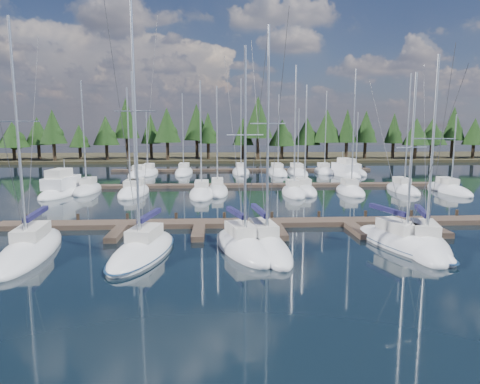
{
  "coord_description": "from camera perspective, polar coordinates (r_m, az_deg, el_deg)",
  "views": [
    {
      "loc": [
        -4.6,
        -15.93,
        8.04
      ],
      "look_at": [
        -2.52,
        22.0,
        2.13
      ],
      "focal_mm": 32.0,
      "sensor_mm": 36.0,
      "label": 1
    }
  ],
  "objects": [
    {
      "name": "far_shore",
      "position": [
        106.32,
        -0.65,
        4.66
      ],
      "size": [
        220.0,
        30.0,
        0.6
      ],
      "primitive_type": "cube",
      "color": "#322D1C",
      "rests_on": "ground"
    },
    {
      "name": "front_sailboat_5",
      "position": [
        30.92,
        23.36,
        -6.44
      ],
      "size": [
        5.13,
        9.19,
        13.14
      ],
      "color": "white",
      "rests_on": "ground"
    },
    {
      "name": "front_sailboat_2",
      "position": [
        27.99,
        0.37,
        -7.23
      ],
      "size": [
        4.76,
        8.53,
        13.59
      ],
      "color": "white",
      "rests_on": "ground"
    },
    {
      "name": "motor_yacht_left",
      "position": [
        54.79,
        -22.66,
        0.28
      ],
      "size": [
        4.23,
        10.19,
        4.97
      ],
      "color": "white",
      "rests_on": "ground"
    },
    {
      "name": "front_sailboat_3",
      "position": [
        28.46,
        3.33,
        -6.96
      ],
      "size": [
        3.71,
        9.8,
        14.85
      ],
      "color": "white",
      "rests_on": "ground"
    },
    {
      "name": "motor_yacht_right",
      "position": [
        71.69,
        13.79,
        2.56
      ],
      "size": [
        4.66,
        9.79,
        4.7
      ],
      "color": "white",
      "rests_on": "ground"
    },
    {
      "name": "front_sailboat_1",
      "position": [
        27.72,
        -12.83,
        -7.61
      ],
      "size": [
        4.67,
        9.4,
        16.14
      ],
      "color": "white",
      "rests_on": "ground"
    },
    {
      "name": "front_sailboat_4",
      "position": [
        30.74,
        20.66,
        -6.38
      ],
      "size": [
        5.13,
        9.87,
        12.13
      ],
      "color": "white",
      "rests_on": "ground"
    },
    {
      "name": "back_sailboat_rows",
      "position": [
        62.06,
        1.36,
        1.64
      ],
      "size": [
        46.83,
        33.7,
        16.53
      ],
      "color": "white",
      "rests_on": "ground"
    },
    {
      "name": "main_dock",
      "position": [
        34.51,
        4.62,
        -4.32
      ],
      "size": [
        44.0,
        6.13,
        0.9
      ],
      "color": "#4C3B2F",
      "rests_on": "ground"
    },
    {
      "name": "front_sailboat_0",
      "position": [
        30.34,
        -26.2,
        -6.9
      ],
      "size": [
        3.8,
        10.6,
        15.07
      ],
      "color": "white",
      "rests_on": "ground"
    },
    {
      "name": "ground",
      "position": [
        46.86,
        2.55,
        -1.05
      ],
      "size": [
        260.0,
        260.0,
        0.0
      ],
      "primitive_type": "plane",
      "color": "black",
      "rests_on": "ground"
    },
    {
      "name": "back_docks",
      "position": [
        66.14,
        0.88,
        2.03
      ],
      "size": [
        50.0,
        21.8,
        0.4
      ],
      "color": "#4C3B2F",
      "rests_on": "ground"
    },
    {
      "name": "tree_line",
      "position": [
        96.23,
        -1.0,
        8.38
      ],
      "size": [
        185.71,
        11.4,
        13.92
      ],
      "color": "black",
      "rests_on": "far_shore"
    }
  ]
}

